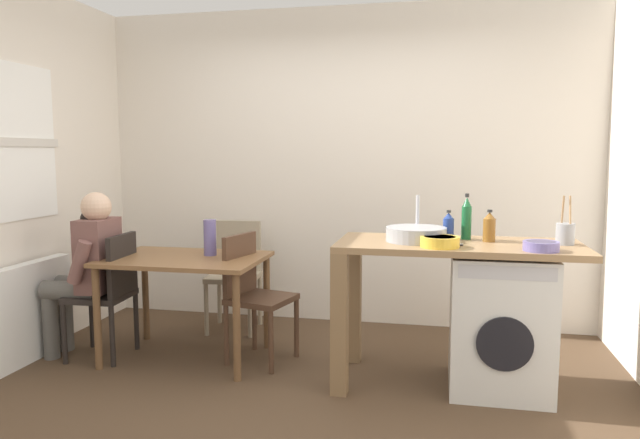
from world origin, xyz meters
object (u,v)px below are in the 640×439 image
at_px(chair_opposite, 253,290).
at_px(bottle_clear_small, 489,227).
at_px(washing_machine, 500,322).
at_px(colander, 541,246).
at_px(chair_person_seat, 109,288).
at_px(chair_spare_by_wall, 236,268).
at_px(bottle_squat_brown, 467,219).
at_px(dining_table, 185,270).
at_px(bottle_tall_green, 448,226).
at_px(mixing_bowl, 440,241).
at_px(vase, 210,238).
at_px(seated_person, 88,265).
at_px(utensil_crock, 565,233).

relative_size(chair_opposite, bottle_clear_small, 4.45).
relative_size(washing_machine, colander, 4.30).
relative_size(chair_person_seat, chair_spare_by_wall, 1.00).
xyz_separation_m(washing_machine, bottle_squat_brown, (-0.21, 0.16, 0.62)).
height_order(dining_table, bottle_tall_green, bottle_tall_green).
distance_m(chair_opposite, mixing_bowl, 1.42).
bearing_deg(vase, chair_spare_by_wall, 94.77).
distance_m(bottle_clear_small, mixing_bowl, 0.41).
height_order(washing_machine, bottle_tall_green, bottle_tall_green).
bearing_deg(bottle_clear_small, mixing_bowl, -137.33).
bearing_deg(washing_machine, seated_person, 179.90).
bearing_deg(vase, utensil_crock, -3.81).
distance_m(seated_person, mixing_bowl, 2.50).
bearing_deg(bottle_squat_brown, seated_person, -176.70).
xyz_separation_m(chair_person_seat, vase, (0.70, 0.20, 0.36)).
height_order(mixing_bowl, utensil_crock, utensil_crock).
height_order(utensil_crock, vase, utensil_crock).
relative_size(seated_person, bottle_tall_green, 6.31).
bearing_deg(chair_spare_by_wall, chair_person_seat, 48.82).
relative_size(seated_person, colander, 6.00).
bearing_deg(utensil_crock, seated_person, -179.16).
bearing_deg(colander, chair_opposite, 167.97).
xyz_separation_m(bottle_clear_small, mixing_bowl, (-0.30, -0.28, -0.06)).
xyz_separation_m(chair_spare_by_wall, seated_person, (-0.80, -0.88, 0.16)).
bearing_deg(colander, chair_spare_by_wall, 153.82).
xyz_separation_m(bottle_squat_brown, colander, (0.40, -0.37, -0.10)).
distance_m(chair_opposite, bottle_squat_brown, 1.56).
relative_size(washing_machine, vase, 3.32).
bearing_deg(bottle_tall_green, utensil_crock, -5.21).
relative_size(utensil_crock, colander, 1.50).
bearing_deg(chair_person_seat, vase, -77.54).
height_order(chair_person_seat, colander, colander).
distance_m(chair_spare_by_wall, bottle_tall_green, 1.96).
xyz_separation_m(bottle_tall_green, mixing_bowl, (-0.05, -0.31, -0.05)).
relative_size(bottle_tall_green, colander, 0.95).
xyz_separation_m(chair_spare_by_wall, colander, (2.24, -1.10, 0.44)).
height_order(seated_person, vase, seated_person).
height_order(chair_person_seat, chair_spare_by_wall, same).
xyz_separation_m(washing_machine, bottle_clear_small, (-0.08, 0.08, 0.58)).
height_order(chair_spare_by_wall, bottle_clear_small, bottle_clear_small).
xyz_separation_m(chair_opposite, seated_person, (-1.18, -0.17, 0.16)).
relative_size(dining_table, bottle_tall_green, 5.78).
distance_m(bottle_tall_green, utensil_crock, 0.70).
bearing_deg(seated_person, chair_spare_by_wall, -45.56).
bearing_deg(chair_spare_by_wall, bottle_squat_brown, 153.59).
bearing_deg(bottle_squat_brown, washing_machine, -36.55).
height_order(utensil_crock, colander, utensil_crock).
distance_m(seated_person, colander, 3.06).
height_order(washing_machine, bottle_clear_small, bottle_clear_small).
height_order(chair_opposite, utensil_crock, utensil_crock).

